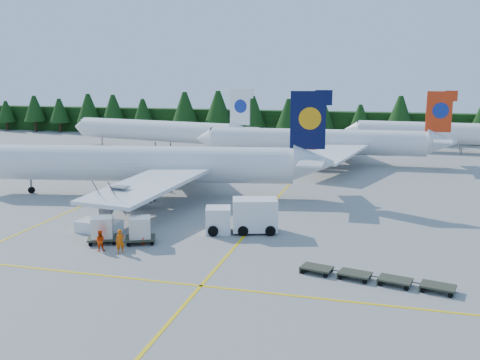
% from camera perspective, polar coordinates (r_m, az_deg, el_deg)
% --- Properties ---
extents(ground, '(320.00, 320.00, 0.00)m').
position_cam_1_polar(ground, '(44.66, -9.00, -7.49)').
color(ground, gray).
rests_on(ground, ground).
extents(taxi_stripe_a, '(0.25, 120.00, 0.01)m').
position_cam_1_polar(taxi_stripe_a, '(67.99, -12.99, -1.12)').
color(taxi_stripe_a, yellow).
rests_on(taxi_stripe_a, ground).
extents(taxi_stripe_b, '(0.25, 120.00, 0.01)m').
position_cam_1_polar(taxi_stripe_b, '(61.34, 3.78, -2.19)').
color(taxi_stripe_b, yellow).
rests_on(taxi_stripe_b, ground).
extents(taxi_stripe_cross, '(80.00, 0.25, 0.01)m').
position_cam_1_polar(taxi_stripe_cross, '(39.60, -12.56, -10.11)').
color(taxi_stripe_cross, yellow).
rests_on(taxi_stripe_cross, ground).
extents(treeline_hedge, '(220.00, 4.00, 6.00)m').
position_cam_1_polar(treeline_hedge, '(122.32, 6.74, 5.92)').
color(treeline_hedge, black).
rests_on(treeline_hedge, ground).
extents(airliner_navy, '(42.22, 34.45, 12.36)m').
position_cam_1_polar(airliner_navy, '(64.45, -11.16, 1.65)').
color(airliner_navy, white).
rests_on(airliner_navy, ground).
extents(airliner_red, '(40.14, 32.95, 11.67)m').
position_cam_1_polar(airliner_red, '(86.75, 7.66, 4.06)').
color(airliner_red, white).
rests_on(airliner_red, ground).
extents(airliner_far_left, '(39.37, 10.63, 11.54)m').
position_cam_1_polar(airliner_far_left, '(104.51, -9.66, 5.28)').
color(airliner_far_left, white).
rests_on(airliner_far_left, ground).
extents(airliner_far_right, '(39.18, 6.15, 11.39)m').
position_cam_1_polar(airliner_far_right, '(105.82, 20.92, 4.74)').
color(airliner_far_right, white).
rests_on(airliner_far_right, ground).
extents(airstairs, '(4.13, 5.61, 3.58)m').
position_cam_1_polar(airstairs, '(51.01, -14.64, -4.43)').
color(airstairs, white).
rests_on(airstairs, ground).
extents(service_truck, '(6.87, 4.07, 3.13)m').
position_cam_1_polar(service_truck, '(48.75, 0.20, -3.84)').
color(service_truck, silver).
rests_on(service_truck, ground).
extents(dolly_train, '(10.68, 3.21, 0.13)m').
position_cam_1_polar(dolly_train, '(38.90, 14.18, -9.94)').
color(dolly_train, '#343728').
rests_on(dolly_train, ground).
extents(uld_pair, '(6.20, 3.53, 1.92)m').
position_cam_1_polar(uld_pair, '(46.84, -12.55, -5.07)').
color(uld_pair, '#343728').
rests_on(uld_pair, ground).
extents(crew_a, '(0.84, 0.73, 1.95)m').
position_cam_1_polar(crew_a, '(44.44, -12.65, -6.40)').
color(crew_a, '#DF5104').
rests_on(crew_a, ground).
extents(crew_b, '(1.00, 0.87, 1.75)m').
position_cam_1_polar(crew_b, '(45.35, -14.72, -6.28)').
color(crew_b, '#E83804').
rests_on(crew_b, ground).
extents(crew_c, '(0.62, 0.77, 1.64)m').
position_cam_1_polar(crew_c, '(46.20, -10.24, -5.83)').
color(crew_c, red).
rests_on(crew_c, ground).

